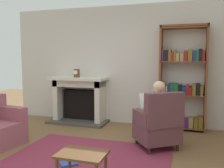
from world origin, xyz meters
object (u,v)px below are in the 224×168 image
bookshelf (182,81)px  armchair_reading (159,124)px  fireplace (80,98)px  side_table (82,158)px  mantel_clock (77,73)px  seated_reader (155,111)px

bookshelf → armchair_reading: 1.45m
fireplace → side_table: 3.04m
mantel_clock → armchair_reading: mantel_clock is taller
mantel_clock → bookshelf: (2.35, 0.14, -0.14)m
side_table → mantel_clock: bearing=116.5°
fireplace → armchair_reading: (2.00, -1.24, -0.14)m
armchair_reading → mantel_clock: bearing=-64.9°
bookshelf → seated_reader: bookshelf is taller
bookshelf → seated_reader: size_ratio=1.92×
armchair_reading → side_table: armchair_reading is taller
fireplace → armchair_reading: fireplace is taller
armchair_reading → seated_reader: size_ratio=0.85×
fireplace → bookshelf: 2.38m
mantel_clock → seated_reader: bearing=-28.1°
armchair_reading → bookshelf: bearing=-140.1°
bookshelf → seated_reader: 1.31m
fireplace → side_table: fireplace is taller
armchair_reading → seated_reader: bearing=-90.0°
bookshelf → seated_reader: bearing=-108.8°
armchair_reading → side_table: 1.66m
seated_reader → side_table: seated_reader is taller
seated_reader → fireplace: bearing=-66.1°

